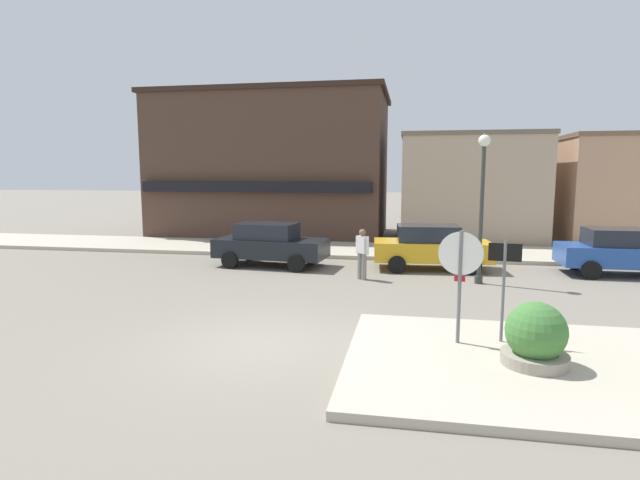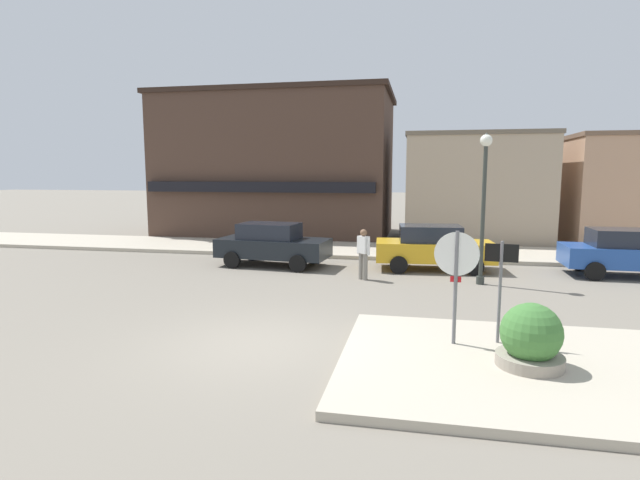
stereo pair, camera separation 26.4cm
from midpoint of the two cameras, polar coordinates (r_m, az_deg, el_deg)
name	(u,v)px [view 2 (the right image)]	position (r m, az deg, el deg)	size (l,w,h in m)	color
ground_plane	(259,344)	(10.11, -6.20, -11.79)	(160.00, 160.00, 0.00)	gray
sidewalk_corner	(529,368)	(9.48, 23.53, -13.25)	(6.40, 4.80, 0.15)	#B7AD99
kerb_far	(348,250)	(21.57, 3.57, -1.12)	(80.00, 4.00, 0.15)	#B7AD99
stop_sign	(456,273)	(9.68, 16.04, -3.61)	(0.82, 0.13, 2.30)	slate
one_way_sign	(500,282)	(10.03, 20.62, -4.49)	(0.60, 0.09, 2.10)	slate
planter	(531,342)	(9.22, 23.70, -10.66)	(1.10, 1.10, 1.23)	gray
lamp_post	(484,187)	(15.72, 18.72, 5.80)	(0.36, 0.36, 4.54)	#333833
parked_car_nearest	(272,244)	(18.17, -5.04, -0.44)	(4.14, 2.16, 1.56)	black
parked_car_second	(433,247)	(17.83, 13.21, -0.77)	(4.12, 2.12, 1.56)	gold
parked_car_third	(628,252)	(19.08, 32.09, -1.20)	(4.02, 1.91, 1.56)	#234C9E
pedestrian_crossing_near	(363,253)	(15.81, 5.45, -1.44)	(0.48, 0.42, 1.61)	gray
building_corner_shop	(279,166)	(27.74, -4.43, 8.47)	(12.29, 7.61, 7.53)	#473328
building_storefront_left_near	(475,188)	(25.98, 17.59, 5.69)	(6.75, 5.10, 5.25)	tan
building_storefront_left_mid	(629,190)	(27.77, 32.03, 4.87)	(5.68, 5.35, 5.14)	tan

